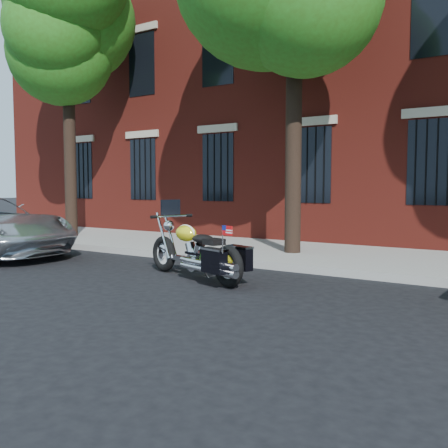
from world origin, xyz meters
The scene contains 6 objects.
ground centered at (0.00, 0.00, 0.00)m, with size 120.00×120.00×0.00m, color black.
curb centered at (0.00, 1.38, 0.07)m, with size 40.00×0.16×0.15m, color gray.
sidewalk centered at (0.00, 3.26, 0.07)m, with size 40.00×3.60×0.15m, color gray.
building centered at (0.00, 10.06, 6.00)m, with size 26.00×10.08×12.00m.
tree_left centered at (-7.08, 2.96, 6.18)m, with size 4.12×3.92×8.54m.
motorcycle centered at (0.25, -0.36, 0.47)m, with size 2.56×1.33×1.39m.
Camera 1 is at (5.38, -7.31, 1.64)m, focal length 40.00 mm.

